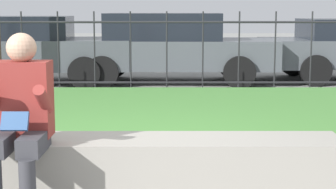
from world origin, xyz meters
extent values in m
cube|color=gray|center=(0.03, 0.00, 0.23)|extent=(3.17, 0.53, 0.45)
cube|color=#38383D|center=(-0.83, -0.39, 0.51)|extent=(0.15, 0.42, 0.13)
cylinder|color=#38383D|center=(-0.61, -0.60, 0.27)|extent=(0.11, 0.11, 0.36)
cube|color=#38383D|center=(-0.61, -0.39, 0.51)|extent=(0.15, 0.42, 0.13)
cube|color=maroon|center=(-0.72, -0.18, 0.78)|extent=(0.38, 0.24, 0.54)
sphere|color=tan|center=(-0.72, -0.20, 1.15)|extent=(0.21, 0.21, 0.21)
cylinder|color=maroon|center=(-0.55, -0.34, 0.80)|extent=(0.08, 0.29, 0.24)
cube|color=#335689|center=(-0.72, -0.44, 0.67)|extent=(0.18, 0.09, 0.13)
cube|color=#4C893D|center=(0.00, 2.41, 0.13)|extent=(8.75, 3.42, 0.27)
cylinder|color=#232326|center=(0.00, 4.61, 0.28)|extent=(6.75, 0.03, 0.03)
cylinder|color=#232326|center=(0.00, 4.61, 1.22)|extent=(6.75, 0.03, 0.03)
cylinder|color=#232326|center=(-1.97, 4.61, 0.69)|extent=(0.02, 0.02, 1.38)
cylinder|color=#232326|center=(-1.41, 4.61, 0.69)|extent=(0.02, 0.02, 1.38)
cylinder|color=#232326|center=(-0.84, 4.61, 0.69)|extent=(0.02, 0.02, 1.38)
cylinder|color=#232326|center=(-0.28, 4.61, 0.69)|extent=(0.02, 0.02, 1.38)
cylinder|color=#232326|center=(0.28, 4.61, 0.69)|extent=(0.02, 0.02, 1.38)
cylinder|color=#232326|center=(0.84, 4.61, 0.69)|extent=(0.02, 0.02, 1.38)
cylinder|color=#232326|center=(1.41, 4.61, 0.69)|extent=(0.02, 0.02, 1.38)
cylinder|color=#232326|center=(1.97, 4.61, 0.69)|extent=(0.02, 0.02, 1.38)
cylinder|color=#232326|center=(2.53, 4.61, 0.69)|extent=(0.02, 0.02, 1.38)
cylinder|color=black|center=(3.04, 6.21, 0.29)|extent=(0.59, 0.21, 0.58)
cylinder|color=black|center=(3.00, 7.92, 0.29)|extent=(0.59, 0.21, 0.58)
cube|color=#4C5156|center=(-2.58, 6.66, 0.57)|extent=(4.37, 2.00, 0.56)
cube|color=black|center=(-2.75, 6.65, 1.07)|extent=(2.44, 1.67, 0.43)
cylinder|color=black|center=(-1.20, 5.89, 0.29)|extent=(0.59, 0.24, 0.58)
cylinder|color=black|center=(-1.31, 7.59, 0.29)|extent=(0.59, 0.24, 0.58)
cube|color=#4C5156|center=(0.38, 6.76, 0.57)|extent=(4.03, 1.80, 0.54)
cube|color=black|center=(0.22, 6.77, 1.09)|extent=(2.23, 1.54, 0.50)
cylinder|color=black|center=(1.58, 5.90, 0.30)|extent=(0.60, 0.22, 0.59)
cylinder|color=black|center=(1.63, 7.55, 0.30)|extent=(0.60, 0.22, 0.59)
cylinder|color=black|center=(-0.88, 5.98, 0.30)|extent=(0.60, 0.22, 0.59)
cylinder|color=black|center=(-0.83, 7.62, 0.30)|extent=(0.60, 0.22, 0.59)
camera|label=1|loc=(0.30, -4.11, 1.41)|focal=60.00mm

